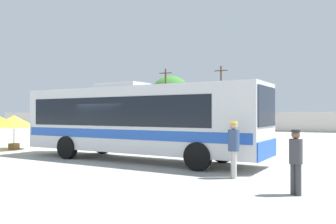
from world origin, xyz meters
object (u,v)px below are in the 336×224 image
object	(u,v)px
utility_pole_far	(166,97)
roadside_tree_midleft	(219,94)
roadside_tree_left	(171,92)
coach_bus_silver_blue	(136,119)
passenger_waiting_on_apron	(296,158)
parked_car_leftmost_red	(128,124)
parked_car_second_maroon	(169,125)
attendant_by_bus_door	(234,146)
parked_car_third_dark_blue	(216,125)
utility_pole_near	(221,96)
vendor_umbrella_near_gate_yellow	(14,122)

from	to	relation	value
utility_pole_far	roadside_tree_midleft	distance (m)	7.59
utility_pole_far	roadside_tree_left	size ratio (longest dim) A/B	1.08
coach_bus_silver_blue	passenger_waiting_on_apron	distance (m)	8.22
parked_car_leftmost_red	parked_car_second_maroon	world-z (taller)	parked_car_leftmost_red
attendant_by_bus_door	parked_car_third_dark_blue	size ratio (longest dim) A/B	0.45
parked_car_second_maroon	utility_pole_near	world-z (taller)	utility_pole_near
parked_car_leftmost_red	utility_pole_far	distance (m)	7.61
parked_car_leftmost_red	utility_pole_far	size ratio (longest dim) A/B	0.48
coach_bus_silver_blue	parked_car_second_maroon	size ratio (longest dim) A/B	2.52
parked_car_leftmost_red	roadside_tree_midleft	size ratio (longest dim) A/B	0.64
parked_car_leftmost_red	parked_car_third_dark_blue	size ratio (longest dim) A/B	1.01
utility_pole_far	passenger_waiting_on_apron	bearing A→B (deg)	-61.46
coach_bus_silver_blue	utility_pole_far	world-z (taller)	utility_pole_far
coach_bus_silver_blue	utility_pole_near	xyz separation A→B (m)	(-4.41, 31.68, 2.58)
utility_pole_far	roadside_tree_left	bearing A→B (deg)	100.55
coach_bus_silver_blue	attendant_by_bus_door	world-z (taller)	coach_bus_silver_blue
attendant_by_bus_door	passenger_waiting_on_apron	xyz separation A→B (m)	(1.97, -1.68, -0.09)
coach_bus_silver_blue	parked_car_third_dark_blue	bearing A→B (deg)	97.46
parked_car_second_maroon	roadside_tree_midleft	bearing A→B (deg)	67.98
vendor_umbrella_near_gate_yellow	utility_pole_near	size ratio (longest dim) A/B	0.30
coach_bus_silver_blue	utility_pole_near	bearing A→B (deg)	97.92
attendant_by_bus_door	vendor_umbrella_near_gate_yellow	distance (m)	14.30
parked_car_leftmost_red	utility_pole_near	xyz separation A→B (m)	(10.38, 6.77, 3.64)
utility_pole_near	utility_pole_far	size ratio (longest dim) A/B	1.00
coach_bus_silver_blue	attendant_by_bus_door	distance (m)	5.68
utility_pole_near	roadside_tree_midleft	bearing A→B (deg)	110.40
coach_bus_silver_blue	passenger_waiting_on_apron	xyz separation A→B (m)	(6.96, -4.27, -0.91)
passenger_waiting_on_apron	utility_pole_far	bearing A→B (deg)	118.54
utility_pole_near	vendor_umbrella_near_gate_yellow	bearing A→B (deg)	-98.15
parked_car_second_maroon	utility_pole_near	bearing A→B (deg)	58.06
parked_car_leftmost_red	parked_car_second_maroon	size ratio (longest dim) A/B	0.89
passenger_waiting_on_apron	utility_pole_near	size ratio (longest dim) A/B	0.20
coach_bus_silver_blue	vendor_umbrella_near_gate_yellow	bearing A→B (deg)	171.65
roadside_tree_left	passenger_waiting_on_apron	bearing A→B (deg)	-62.86
parked_car_second_maroon	passenger_waiting_on_apron	bearing A→B (deg)	-61.21
attendant_by_bus_door	vendor_umbrella_near_gate_yellow	bearing A→B (deg)	164.26
coach_bus_silver_blue	utility_pole_near	world-z (taller)	utility_pole_near
passenger_waiting_on_apron	utility_pole_near	distance (m)	37.87
roadside_tree_left	roadside_tree_midleft	world-z (taller)	roadside_tree_left
coach_bus_silver_blue	utility_pole_near	distance (m)	32.09
coach_bus_silver_blue	parked_car_third_dark_blue	distance (m)	25.47
coach_bus_silver_blue	vendor_umbrella_near_gate_yellow	size ratio (longest dim) A/B	4.59
attendant_by_bus_door	passenger_waiting_on_apron	bearing A→B (deg)	-40.57
roadside_tree_midleft	coach_bus_silver_blue	bearing A→B (deg)	-81.29
coach_bus_silver_blue	passenger_waiting_on_apron	world-z (taller)	coach_bus_silver_blue
passenger_waiting_on_apron	parked_car_leftmost_red	size ratio (longest dim) A/B	0.40
parked_car_third_dark_blue	utility_pole_near	xyz separation A→B (m)	(-1.10, 6.44, 3.63)
parked_car_leftmost_red	roadside_tree_left	world-z (taller)	roadside_tree_left
vendor_umbrella_near_gate_yellow	coach_bus_silver_blue	bearing A→B (deg)	-8.35
utility_pole_near	parked_car_second_maroon	bearing A→B (deg)	-121.94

